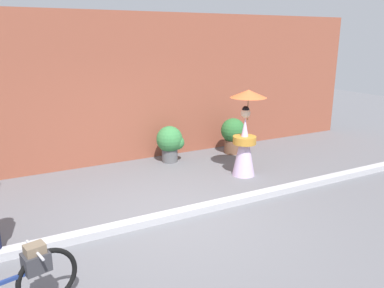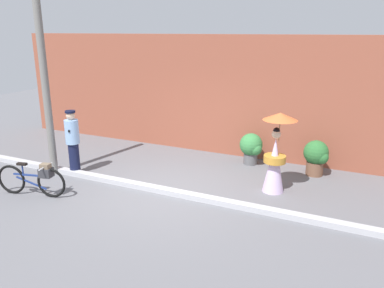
% 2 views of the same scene
% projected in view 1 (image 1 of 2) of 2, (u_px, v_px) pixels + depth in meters
% --- Properties ---
extents(ground_plane, '(30.00, 30.00, 0.00)m').
position_uv_depth(ground_plane, '(174.00, 218.00, 6.21)').
color(ground_plane, slate).
extents(building_wall, '(14.00, 0.40, 3.40)m').
position_uv_depth(building_wall, '(109.00, 89.00, 8.67)').
color(building_wall, brown).
rests_on(building_wall, ground_plane).
extents(sidewalk_curb, '(14.00, 0.20, 0.12)m').
position_uv_depth(sidewalk_curb, '(174.00, 215.00, 6.20)').
color(sidewalk_curb, '#B2B2B7').
rests_on(sidewalk_curb, ground_plane).
extents(bicycle_near_officer, '(1.62, 0.54, 0.77)m').
position_uv_depth(bicycle_near_officer, '(8.00, 287.00, 3.86)').
color(bicycle_near_officer, black).
rests_on(bicycle_near_officer, ground_plane).
extents(person_with_parasol, '(0.75, 0.75, 1.82)m').
position_uv_depth(person_with_parasol, '(245.00, 134.00, 7.95)').
color(person_with_parasol, silver).
rests_on(person_with_parasol, ground_plane).
extents(potted_plant_by_door, '(0.63, 0.61, 0.90)m').
position_uv_depth(potted_plant_by_door, '(234.00, 134.00, 9.59)').
color(potted_plant_by_door, brown).
rests_on(potted_plant_by_door, ground_plane).
extents(potted_plant_small, '(0.63, 0.62, 0.85)m').
position_uv_depth(potted_plant_small, '(170.00, 142.00, 8.93)').
color(potted_plant_small, '#59595B').
rests_on(potted_plant_small, ground_plane).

